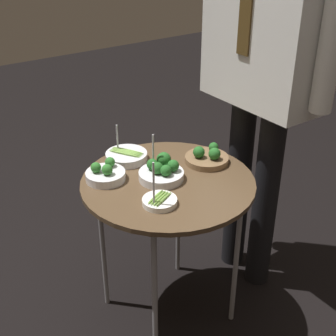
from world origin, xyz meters
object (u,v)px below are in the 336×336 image
Objects in this scene: bowl_asparagus_back_right at (126,156)px; waiter_figure at (267,41)px; bowl_broccoli_near_rim at (162,171)px; bowl_broccoli_front_center at (105,174)px; bowl_broccoli_mid_left at (207,157)px; bowl_asparagus_front_left at (160,201)px; serving_cart at (168,191)px.

bowl_asparagus_back_right is 0.68m from waiter_figure.
bowl_asparagus_back_right is (-0.20, -0.03, -0.01)m from bowl_broccoli_near_rim.
waiter_figure is (0.21, 0.50, 0.42)m from bowl_asparagus_back_right.
waiter_figure reaches higher than bowl_asparagus_back_right.
bowl_broccoli_mid_left is (0.11, 0.39, -0.00)m from bowl_broccoli_front_center.
bowl_asparagus_front_left is at bearing 15.48° from bowl_broccoli_front_center.
bowl_broccoli_mid_left is 0.10× the size of waiter_figure.
bowl_broccoli_front_center is 0.40m from bowl_broccoli_mid_left.
bowl_broccoli_near_rim is at bearing -152.25° from serving_cart.
bowl_broccoli_front_center reaches higher than bowl_broccoli_mid_left.
bowl_asparagus_front_left reaches higher than bowl_broccoli_mid_left.
bowl_asparagus_front_left is 0.10× the size of waiter_figure.
bowl_broccoli_near_rim reaches higher than bowl_asparagus_back_right.
bowl_broccoli_near_rim is (-0.02, -0.01, 0.08)m from serving_cart.
bowl_broccoli_front_center is 0.08× the size of waiter_figure.
bowl_broccoli_front_center is at bearing -126.20° from serving_cart.
bowl_broccoli_near_rim is at bearing 56.93° from bowl_broccoli_front_center.
bowl_broccoli_mid_left is at bearing 97.16° from serving_cart.
bowl_asparagus_front_left reaches higher than bowl_broccoli_front_center.
bowl_asparagus_front_left is (0.14, -0.32, -0.01)m from bowl_broccoli_mid_left.
bowl_broccoli_near_rim reaches higher than bowl_broccoli_front_center.
bowl_broccoli_front_center is 0.26m from bowl_asparagus_front_left.
bowl_broccoli_front_center is at bearing -105.67° from bowl_broccoli_mid_left.
bowl_broccoli_near_rim is at bearing 8.91° from bowl_asparagus_back_right.
bowl_broccoli_mid_left is (0.20, 0.25, 0.00)m from bowl_asparagus_back_right.
bowl_asparagus_front_left is 0.72m from waiter_figure.
bowl_broccoli_near_rim is 0.96× the size of bowl_asparagus_front_left.
waiter_figure reaches higher than bowl_broccoli_front_center.
bowl_asparagus_front_left reaches higher than bowl_broccoli_near_rim.
bowl_broccoli_front_center is (-0.13, -0.18, 0.07)m from serving_cart.
waiter_figure reaches higher than bowl_asparagus_front_left.
bowl_broccoli_front_center is (-0.11, -0.17, -0.01)m from bowl_broccoli_near_rim.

